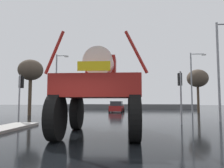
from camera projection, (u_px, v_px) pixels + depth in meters
name	position (u px, v px, depth m)	size (l,w,h in m)	color
ground_plane	(115.00, 115.00, 23.90)	(120.00, 120.00, 0.00)	black
oversize_sprayer	(101.00, 91.00, 10.08)	(4.04, 5.55, 4.31)	black
sedan_ahead	(117.00, 107.00, 30.12)	(2.06, 4.19, 1.52)	maroon
traffic_signal_near_left	(21.00, 88.00, 15.37)	(0.24, 0.54, 3.42)	gray
traffic_signal_near_right	(180.00, 86.00, 14.38)	(0.24, 0.54, 3.53)	gray
traffic_signal_far_left	(129.00, 91.00, 28.80)	(0.24, 0.55, 3.99)	gray
streetlight_near_right	(220.00, 65.00, 16.45)	(1.97, 0.24, 7.68)	gray
streetlight_far_left	(57.00, 80.00, 27.11)	(1.62, 0.24, 7.47)	gray
streetlight_far_right	(193.00, 79.00, 26.56)	(1.94, 0.24, 7.57)	gray
bare_tree_left	(31.00, 71.00, 23.87)	(2.73, 2.73, 6.17)	#473828
bare_tree_right	(198.00, 79.00, 28.88)	(2.81, 2.81, 5.81)	#473828
roadside_barrier	(122.00, 106.00, 42.76)	(29.73, 0.24, 0.90)	#59595B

